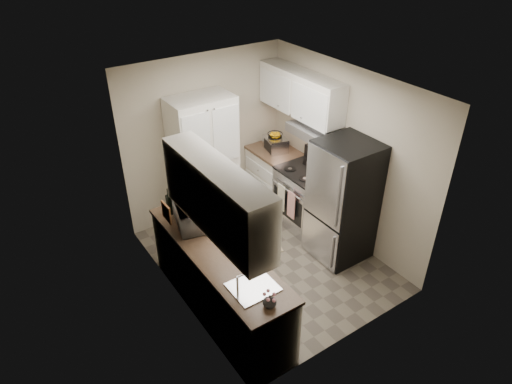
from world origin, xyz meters
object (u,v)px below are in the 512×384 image
Objects in this scene: pantry_cabinet at (204,163)px; microwave at (192,215)px; refrigerator at (343,201)px; wine_bottle at (169,203)px; electric_range at (305,197)px; toaster_oven at (276,144)px.

pantry_cabinet is 3.76× the size of microwave.
wine_bottle is (-2.06, 0.92, 0.23)m from refrigerator.
wine_bottle is at bearing -138.69° from pantry_cabinet.
wine_bottle reaches higher than microwave.
electric_range is 3.00× the size of toaster_oven.
pantry_cabinet is at bearing 41.31° from wine_bottle.
toaster_oven is (2.12, 0.68, -0.05)m from wine_bottle.
microwave is at bearing -139.11° from toaster_oven.
electric_range is 2.12× the size of microwave.
refrigerator reaches higher than wine_bottle.
pantry_cabinet is at bearing 141.78° from electric_range.
wine_bottle is (-2.09, 0.12, 0.61)m from electric_range.
microwave is at bearing -124.18° from pantry_cabinet.
pantry_cabinet is at bearing -172.79° from toaster_oven.
toaster_oven is at bearing 87.96° from refrigerator.
pantry_cabinet is at bearing -20.13° from microwave.
pantry_cabinet is 1.77× the size of electric_range.
electric_range is 2.07m from microwave.
microwave is 0.39m from wine_bottle.
electric_range is 0.88m from refrigerator.
microwave reaches higher than toaster_oven.
electric_range is (1.17, -0.93, -0.52)m from pantry_cabinet.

